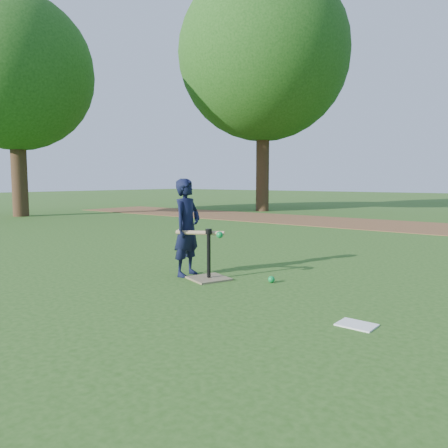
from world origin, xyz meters
The scene contains 9 objects.
ground centered at (0.00, 0.00, 0.00)m, with size 80.00×80.00×0.00m, color #285116.
dirt_strip centered at (0.00, 7.50, 0.01)m, with size 24.00×3.00×0.01m, color brown.
child centered at (-0.46, -0.28, 0.61)m, with size 0.44×0.29×1.22m, color black.
wiffle_ball_ground centered at (0.59, 0.03, 0.04)m, with size 0.08×0.08×0.08m, color #0C8837.
clipboard centered at (1.95, -0.83, 0.01)m, with size 0.30×0.23×0.01m, color white.
batting_tee centered at (-0.10, -0.28, 0.11)m, with size 0.55×0.55×0.61m.
swing_action centered at (-0.20, -0.30, 0.56)m, with size 0.64×0.33×0.08m.
tree_left centered at (-6.00, 10.00, 5.87)m, with size 6.40×6.40×9.08m.
tree_back centered at (-11.00, 3.00, 4.65)m, with size 5.00×5.00×7.17m.
Camera 1 is at (3.23, -4.26, 1.20)m, focal length 35.00 mm.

